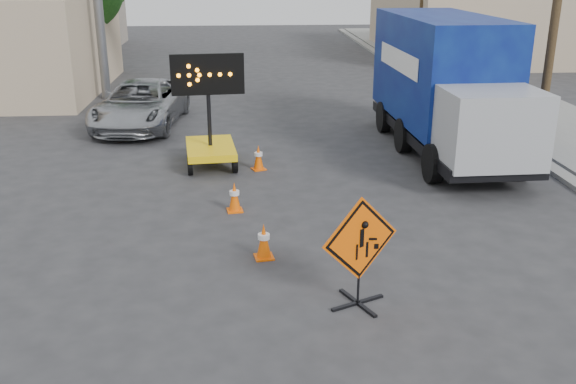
{
  "coord_description": "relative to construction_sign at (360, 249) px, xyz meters",
  "views": [
    {
      "loc": [
        -1.01,
        -8.35,
        5.24
      ],
      "look_at": [
        -0.24,
        2.23,
        1.43
      ],
      "focal_mm": 40.0,
      "sensor_mm": 36.0,
      "label": 1
    }
  ],
  "objects": [
    {
      "name": "box_truck",
      "position": [
        4.01,
        8.7,
        0.76
      ],
      "size": [
        2.74,
        8.11,
        3.83
      ],
      "rotation": [
        0.0,
        0.0,
        0.02
      ],
      "color": "black",
      "rests_on": "ground"
    },
    {
      "name": "cone_c",
      "position": [
        -1.4,
        7.32,
        -0.64
      ],
      "size": [
        0.44,
        0.44,
        0.68
      ],
      "rotation": [
        0.0,
        0.0,
        0.36
      ],
      "color": "#FC5C05",
      "rests_on": "ground"
    },
    {
      "name": "ground",
      "position": [
        -0.79,
        -0.74,
        -0.98
      ],
      "size": [
        100.0,
        100.0,
        0.0
      ],
      "primitive_type": "plane",
      "color": "#2D2D30",
      "rests_on": "ground"
    },
    {
      "name": "cone_b",
      "position": [
        -2.01,
        4.31,
        -0.64
      ],
      "size": [
        0.38,
        0.38,
        0.68
      ],
      "rotation": [
        0.0,
        0.0,
        0.12
      ],
      "color": "#FC5C05",
      "rests_on": "ground"
    },
    {
      "name": "arrow_board",
      "position": [
        -2.68,
        7.78,
        -0.3
      ],
      "size": [
        1.91,
        2.24,
        3.02
      ],
      "rotation": [
        0.0,
        0.0,
        0.1
      ],
      "color": "yellow",
      "rests_on": "ground"
    },
    {
      "name": "building_right_far",
      "position": [
        12.21,
        29.26,
        1.32
      ],
      "size": [
        10.0,
        14.0,
        4.6
      ],
      "primitive_type": "cube",
      "color": "tan",
      "rests_on": "ground"
    },
    {
      "name": "storefront_left_far",
      "position": [
        -15.79,
        33.26,
        1.22
      ],
      "size": [
        12.0,
        10.0,
        4.4
      ],
      "primitive_type": "cube",
      "color": "gray",
      "rests_on": "ground"
    },
    {
      "name": "pickup_truck",
      "position": [
        -5.19,
        12.46,
        -0.23
      ],
      "size": [
        3.05,
        5.64,
        1.5
      ],
      "primitive_type": "imported",
      "rotation": [
        0.0,
        0.0,
        -0.11
      ],
      "color": "#AAACB1",
      "rests_on": "ground"
    },
    {
      "name": "cone_a",
      "position": [
        -1.45,
        1.85,
        -0.63
      ],
      "size": [
        0.4,
        0.4,
        0.69
      ],
      "rotation": [
        0.0,
        0.0,
        0.15
      ],
      "color": "#FC5C05",
      "rests_on": "ground"
    },
    {
      "name": "construction_sign",
      "position": [
        0.0,
        0.0,
        0.0
      ],
      "size": [
        1.28,
        0.93,
        1.86
      ],
      "rotation": [
        0.0,
        0.0,
        0.43
      ],
      "color": "black",
      "rests_on": "ground"
    },
    {
      "name": "sidewalk_right",
      "position": [
        8.71,
        14.26,
        -0.9
      ],
      "size": [
        4.0,
        60.0,
        0.15
      ],
      "primitive_type": "cube",
      "color": "gray",
      "rests_on": "ground"
    },
    {
      "name": "curb_right",
      "position": [
        6.41,
        14.26,
        -0.92
      ],
      "size": [
        0.4,
        60.0,
        0.12
      ],
      "primitive_type": "cube",
      "color": "gray",
      "rests_on": "ground"
    }
  ]
}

